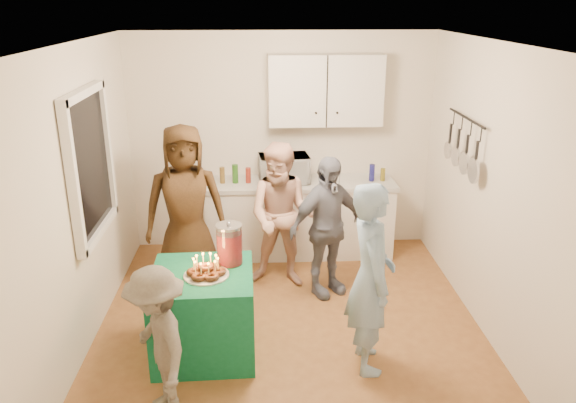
{
  "coord_description": "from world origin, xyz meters",
  "views": [
    {
      "loc": [
        -0.24,
        -4.56,
        2.93
      ],
      "look_at": [
        0.0,
        0.35,
        1.15
      ],
      "focal_mm": 35.0,
      "sensor_mm": 36.0,
      "label": 1
    }
  ],
  "objects_px": {
    "counter": "(299,219)",
    "party_table": "(204,313)",
    "woman_back_left": "(186,207)",
    "child_near_left": "(158,343)",
    "woman_back_right": "(326,227)",
    "microwave": "(284,169)",
    "woman_back_center": "(283,216)",
    "punch_jar": "(229,245)",
    "man_birthday": "(371,278)"
  },
  "relations": [
    {
      "from": "man_birthday",
      "to": "child_near_left",
      "type": "relative_size",
      "value": 1.37
    },
    {
      "from": "punch_jar",
      "to": "woman_back_left",
      "type": "relative_size",
      "value": 0.19
    },
    {
      "from": "counter",
      "to": "woman_back_right",
      "type": "bearing_deg",
      "value": -78.52
    },
    {
      "from": "party_table",
      "to": "punch_jar",
      "type": "relative_size",
      "value": 2.5
    },
    {
      "from": "woman_back_left",
      "to": "child_near_left",
      "type": "height_order",
      "value": "woman_back_left"
    },
    {
      "from": "counter",
      "to": "woman_back_left",
      "type": "relative_size",
      "value": 1.25
    },
    {
      "from": "woman_back_center",
      "to": "woman_back_right",
      "type": "height_order",
      "value": "woman_back_center"
    },
    {
      "from": "counter",
      "to": "party_table",
      "type": "relative_size",
      "value": 2.59
    },
    {
      "from": "child_near_left",
      "to": "woman_back_right",
      "type": "bearing_deg",
      "value": 115.25
    },
    {
      "from": "woman_back_left",
      "to": "woman_back_right",
      "type": "xyz_separation_m",
      "value": [
        1.45,
        -0.31,
        -0.13
      ]
    },
    {
      "from": "punch_jar",
      "to": "woman_back_right",
      "type": "bearing_deg",
      "value": 41.03
    },
    {
      "from": "counter",
      "to": "child_near_left",
      "type": "xyz_separation_m",
      "value": [
        -1.21,
        -2.76,
        0.16
      ]
    },
    {
      "from": "punch_jar",
      "to": "woman_back_center",
      "type": "relative_size",
      "value": 0.22
    },
    {
      "from": "woman_back_left",
      "to": "woman_back_right",
      "type": "height_order",
      "value": "woman_back_left"
    },
    {
      "from": "woman_back_left",
      "to": "party_table",
      "type": "bearing_deg",
      "value": -86.54
    },
    {
      "from": "woman_back_right",
      "to": "man_birthday",
      "type": "bearing_deg",
      "value": -110.19
    },
    {
      "from": "woman_back_center",
      "to": "woman_back_left",
      "type": "bearing_deg",
      "value": -174.12
    },
    {
      "from": "woman_back_left",
      "to": "child_near_left",
      "type": "distance_m",
      "value": 2.08
    },
    {
      "from": "man_birthday",
      "to": "woman_back_left",
      "type": "height_order",
      "value": "woman_back_left"
    },
    {
      "from": "punch_jar",
      "to": "child_near_left",
      "type": "bearing_deg",
      "value": -117.07
    },
    {
      "from": "party_table",
      "to": "punch_jar",
      "type": "distance_m",
      "value": 0.62
    },
    {
      "from": "microwave",
      "to": "woman_back_center",
      "type": "xyz_separation_m",
      "value": [
        -0.04,
        -0.8,
        -0.28
      ]
    },
    {
      "from": "punch_jar",
      "to": "woman_back_left",
      "type": "bearing_deg",
      "value": 114.79
    },
    {
      "from": "punch_jar",
      "to": "woman_back_left",
      "type": "distance_m",
      "value": 1.24
    },
    {
      "from": "man_birthday",
      "to": "punch_jar",
      "type": "bearing_deg",
      "value": 67.64
    },
    {
      "from": "child_near_left",
      "to": "man_birthday",
      "type": "bearing_deg",
      "value": 81.31
    },
    {
      "from": "woman_back_right",
      "to": "child_near_left",
      "type": "bearing_deg",
      "value": -159.08
    },
    {
      "from": "counter",
      "to": "woman_back_right",
      "type": "xyz_separation_m",
      "value": [
        0.21,
        -1.01,
        0.31
      ]
    },
    {
      "from": "woman_back_right",
      "to": "microwave",
      "type": "bearing_deg",
      "value": 80.82
    },
    {
      "from": "man_birthday",
      "to": "woman_back_right",
      "type": "height_order",
      "value": "man_birthday"
    },
    {
      "from": "microwave",
      "to": "woman_back_right",
      "type": "relative_size",
      "value": 0.38
    },
    {
      "from": "man_birthday",
      "to": "woman_back_center",
      "type": "distance_m",
      "value": 1.6
    },
    {
      "from": "punch_jar",
      "to": "man_birthday",
      "type": "distance_m",
      "value": 1.24
    },
    {
      "from": "party_table",
      "to": "man_birthday",
      "type": "xyz_separation_m",
      "value": [
        1.38,
        -0.25,
        0.43
      ]
    },
    {
      "from": "child_near_left",
      "to": "counter",
      "type": "bearing_deg",
      "value": 130.57
    },
    {
      "from": "party_table",
      "to": "punch_jar",
      "type": "xyz_separation_m",
      "value": [
        0.23,
        0.18,
        0.55
      ]
    },
    {
      "from": "punch_jar",
      "to": "woman_back_center",
      "type": "xyz_separation_m",
      "value": [
        0.5,
        1.03,
        -0.14
      ]
    },
    {
      "from": "counter",
      "to": "punch_jar",
      "type": "bearing_deg",
      "value": -111.75
    },
    {
      "from": "counter",
      "to": "microwave",
      "type": "height_order",
      "value": "microwave"
    },
    {
      "from": "man_birthday",
      "to": "child_near_left",
      "type": "bearing_deg",
      "value": 105.41
    },
    {
      "from": "man_birthday",
      "to": "child_near_left",
      "type": "distance_m",
      "value": 1.72
    },
    {
      "from": "microwave",
      "to": "man_birthday",
      "type": "height_order",
      "value": "man_birthday"
    },
    {
      "from": "party_table",
      "to": "woman_back_center",
      "type": "xyz_separation_m",
      "value": [
        0.73,
        1.21,
        0.41
      ]
    },
    {
      "from": "man_birthday",
      "to": "party_table",
      "type": "bearing_deg",
      "value": 78.05
    },
    {
      "from": "woman_back_center",
      "to": "child_near_left",
      "type": "distance_m",
      "value": 2.2
    },
    {
      "from": "party_table",
      "to": "child_near_left",
      "type": "bearing_deg",
      "value": -108.41
    },
    {
      "from": "party_table",
      "to": "man_birthday",
      "type": "height_order",
      "value": "man_birthday"
    },
    {
      "from": "party_table",
      "to": "woman_back_right",
      "type": "height_order",
      "value": "woman_back_right"
    },
    {
      "from": "party_table",
      "to": "counter",
      "type": "bearing_deg",
      "value": 64.55
    },
    {
      "from": "man_birthday",
      "to": "woman_back_left",
      "type": "relative_size",
      "value": 0.92
    }
  ]
}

